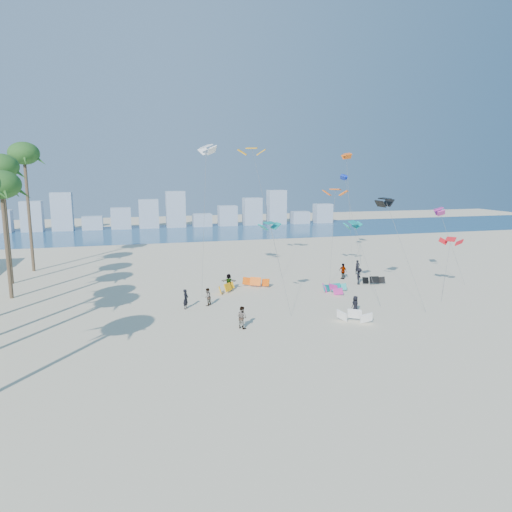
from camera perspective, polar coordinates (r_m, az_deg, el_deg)
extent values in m
plane|color=beige|center=(33.02, 2.31, -12.80)|extent=(220.00, 220.00, 0.00)
plane|color=navy|center=(102.20, -9.91, 2.83)|extent=(220.00, 220.00, 0.00)
imported|color=black|center=(45.27, -8.54, -5.20)|extent=(0.74, 0.83, 1.91)
imported|color=gray|center=(39.41, -1.73, -7.45)|extent=(1.09, 1.15, 1.88)
imported|color=black|center=(44.51, 11.98, -5.78)|extent=(0.92, 0.78, 1.61)
imported|color=gray|center=(58.01, 10.52, -1.82)|extent=(0.90, 1.22, 1.93)
imported|color=black|center=(55.57, 12.42, -2.42)|extent=(1.31, 1.43, 1.93)
imported|color=gray|center=(51.87, -3.33, -3.16)|extent=(1.78, 0.99, 1.83)
imported|color=black|center=(61.06, 12.25, -1.34)|extent=(0.71, 0.52, 1.81)
imported|color=gray|center=(46.08, -5.93, -4.97)|extent=(1.06, 1.07, 1.74)
cylinder|color=#595959|center=(42.93, 2.99, -1.60)|extent=(1.24, 2.86, 8.24)
cylinder|color=#595959|center=(56.63, 9.29, 2.46)|extent=(2.12, 3.71, 10.78)
cylinder|color=#595959|center=(47.55, 17.64, 0.31)|extent=(1.36, 6.00, 10.24)
cylinder|color=#595959|center=(49.60, -6.34, 4.22)|extent=(1.29, 3.10, 15.54)
cylinder|color=#595959|center=(68.57, 11.67, 4.42)|extent=(1.11, 4.02, 12.42)
cylinder|color=#595959|center=(52.46, 22.12, -1.53)|extent=(2.99, 3.08, 5.82)
cylinder|color=#595959|center=(58.94, 1.31, 5.38)|extent=(2.48, 5.47, 15.86)
cylinder|color=#595959|center=(59.26, 22.70, 1.08)|extent=(1.92, 3.18, 8.61)
cylinder|color=#595959|center=(48.69, 13.30, -0.83)|extent=(0.44, 5.52, 7.61)
cylinder|color=#595959|center=(67.63, 11.29, 5.62)|extent=(0.11, 2.94, 15.40)
cylinder|color=brown|center=(53.82, -28.07, 1.45)|extent=(0.40, 0.40, 11.64)
ellipsoid|color=#24571E|center=(53.37, -28.60, 7.64)|extent=(3.80, 3.80, 2.85)
cylinder|color=brown|center=(60.81, -28.04, 3.21)|extent=(0.40, 0.40, 13.47)
ellipsoid|color=#24571E|center=(60.50, -28.58, 9.54)|extent=(3.80, 3.80, 2.85)
cylinder|color=brown|center=(67.33, -25.89, 4.68)|extent=(0.40, 0.40, 15.18)
ellipsoid|color=#24571E|center=(67.16, -26.40, 11.13)|extent=(3.80, 3.80, 2.85)
cube|color=#9EADBF|center=(114.58, -28.60, 3.73)|extent=(4.40, 3.00, 4.80)
cube|color=#9EADBF|center=(113.23, -25.59, 4.37)|extent=(4.40, 3.00, 6.60)
cube|color=#9EADBF|center=(112.20, -22.50, 5.01)|extent=(4.40, 3.00, 8.40)
cube|color=#9EADBF|center=(111.83, -19.25, 3.81)|extent=(4.40, 3.00, 3.00)
cube|color=#9EADBF|center=(111.47, -16.09, 4.43)|extent=(4.40, 3.00, 4.80)
cube|color=#9EADBF|center=(111.46, -12.92, 5.03)|extent=(4.40, 3.00, 6.60)
cube|color=#9EADBF|center=(111.80, -9.75, 5.62)|extent=(4.40, 3.00, 8.40)
cube|color=#9EADBF|center=(112.80, -6.56, 4.37)|extent=(4.40, 3.00, 3.00)
cube|color=#9EADBF|center=(113.81, -3.48, 4.92)|extent=(4.40, 3.00, 4.80)
cube|color=#9EADBF|center=(115.14, -0.45, 5.45)|extent=(4.40, 3.00, 6.60)
cube|color=#9EADBF|center=(116.80, 2.51, 5.95)|extent=(4.40, 3.00, 8.40)
cube|color=#9EADBF|center=(119.05, 5.36, 4.69)|extent=(4.40, 3.00, 3.00)
cube|color=#9EADBF|center=(121.28, 8.12, 5.17)|extent=(4.40, 3.00, 4.80)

